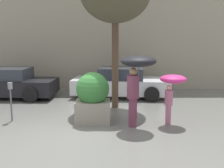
{
  "coord_description": "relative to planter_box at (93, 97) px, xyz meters",
  "views": [
    {
      "loc": [
        1.05,
        -7.33,
        2.55
      ],
      "look_at": [
        1.13,
        1.6,
        1.05
      ],
      "focal_mm": 45.0,
      "sensor_mm": 36.0,
      "label": 1
    }
  ],
  "objects": [
    {
      "name": "parking_meter",
      "position": [
        -2.49,
        0.13,
        0.09
      ],
      "size": [
        0.14,
        0.14,
        1.2
      ],
      "color": "#595B60",
      "rests_on": "ground"
    },
    {
      "name": "building_facade",
      "position": [
        -0.55,
        5.62,
        2.22
      ],
      "size": [
        18.0,
        0.3,
        6.0
      ],
      "color": "#9E937F",
      "rests_on": "ground"
    },
    {
      "name": "parked_car_far",
      "position": [
        -3.79,
        3.58,
        -0.2
      ],
      "size": [
        4.08,
        2.12,
        1.26
      ],
      "rotation": [
        0.0,
        0.0,
        1.51
      ],
      "color": "black",
      "rests_on": "ground"
    },
    {
      "name": "person_child",
      "position": [
        2.32,
        -0.22,
        0.4
      ],
      "size": [
        0.77,
        0.77,
        1.48
      ],
      "rotation": [
        0.0,
        0.0,
        -0.45
      ],
      "color": "#B76684",
      "rests_on": "ground"
    },
    {
      "name": "planter_box",
      "position": [
        0.0,
        0.0,
        0.0
      ],
      "size": [
        1.03,
        0.99,
        1.52
      ],
      "color": "gray",
      "rests_on": "ground"
    },
    {
      "name": "person_adult",
      "position": [
        1.26,
        -0.49,
        0.81
      ],
      "size": [
        0.99,
        0.99,
        2.05
      ],
      "rotation": [
        0.0,
        0.0,
        -0.5
      ],
      "color": "brown",
      "rests_on": "ground"
    },
    {
      "name": "parked_car_near",
      "position": [
        1.01,
        3.7,
        -0.2
      ],
      "size": [
        4.29,
        2.28,
        1.26
      ],
      "rotation": [
        0.0,
        0.0,
        1.46
      ],
      "color": "silver",
      "rests_on": "ground"
    },
    {
      "name": "ground_plane",
      "position": [
        -0.55,
        -0.88,
        -0.78
      ],
      "size": [
        40.0,
        40.0,
        0.0
      ],
      "primitive_type": "plane",
      "color": "slate"
    }
  ]
}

